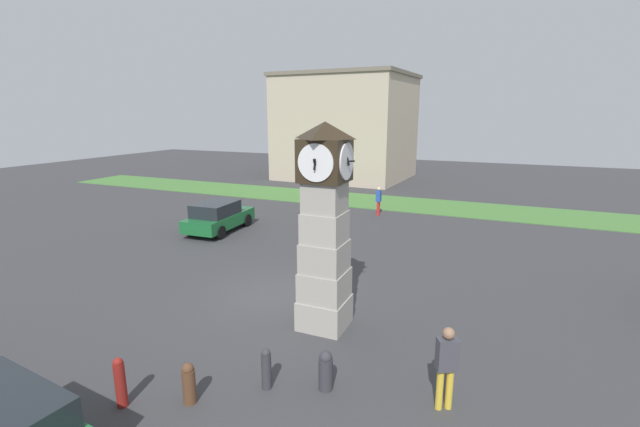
% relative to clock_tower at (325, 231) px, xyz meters
% --- Properties ---
extents(ground_plane, '(85.87, 85.87, 0.00)m').
position_rel_clock_tower_xyz_m(ground_plane, '(-2.18, 1.19, -2.73)').
color(ground_plane, '#38383A').
extents(clock_tower, '(1.56, 1.41, 5.58)m').
position_rel_clock_tower_xyz_m(clock_tower, '(0.00, 0.00, 0.00)').
color(clock_tower, '#A19C91').
rests_on(clock_tower, ground_plane).
extents(bollard_near_tower, '(0.22, 0.22, 1.08)m').
position_rel_clock_tower_xyz_m(bollard_near_tower, '(-2.45, -4.72, -2.19)').
color(bollard_near_tower, maroon).
rests_on(bollard_near_tower, ground_plane).
extents(bollard_mid_row, '(0.27, 0.27, 0.89)m').
position_rel_clock_tower_xyz_m(bollard_mid_row, '(-1.27, -4.10, -2.28)').
color(bollard_mid_row, brown).
rests_on(bollard_mid_row, ground_plane).
extents(bollard_far_row, '(0.21, 0.21, 0.93)m').
position_rel_clock_tower_xyz_m(bollard_far_row, '(-0.07, -3.05, -2.26)').
color(bollard_far_row, '#333338').
rests_on(bollard_far_row, ground_plane).
extents(bollard_end_row, '(0.31, 0.31, 0.90)m').
position_rel_clock_tower_xyz_m(bollard_end_row, '(1.11, -2.58, -2.28)').
color(bollard_end_row, '#333338').
rests_on(bollard_end_row, ground_plane).
extents(car_far_lot, '(2.07, 4.09, 1.51)m').
position_rel_clock_tower_xyz_m(car_far_lot, '(-8.62, 6.86, -1.97)').
color(car_far_lot, '#19602D').
rests_on(car_far_lot, ground_plane).
extents(pedestrian_near_bench, '(0.47, 0.40, 1.77)m').
position_rel_clock_tower_xyz_m(pedestrian_near_bench, '(3.52, -2.21, -1.71)').
color(pedestrian_near_bench, gold).
rests_on(pedestrian_near_bench, ground_plane).
extents(pedestrian_crossing_lot, '(0.25, 0.41, 1.66)m').
position_rel_clock_tower_xyz_m(pedestrian_crossing_lot, '(-2.23, 13.33, -1.79)').
color(pedestrian_crossing_lot, red).
rests_on(pedestrian_crossing_lot, ground_plane).
extents(warehouse_blue_far, '(11.45, 10.03, 9.05)m').
position_rel_clock_tower_xyz_m(warehouse_blue_far, '(-9.04, 26.45, 1.80)').
color(warehouse_blue_far, '#B7A88E').
rests_on(warehouse_blue_far, ground_plane).
extents(grass_verge_far, '(51.52, 4.59, 0.04)m').
position_rel_clock_tower_xyz_m(grass_verge_far, '(-3.16, 16.93, -2.71)').
color(grass_verge_far, '#477A38').
rests_on(grass_verge_far, ground_plane).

